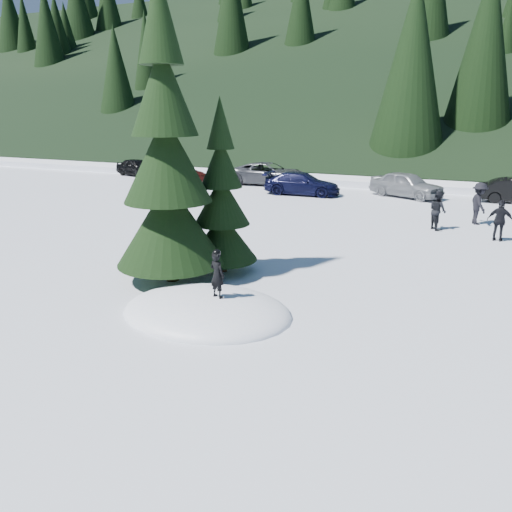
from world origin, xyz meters
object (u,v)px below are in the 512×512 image
at_px(adult_1, 500,221).
at_px(adult_2, 479,204).
at_px(spruce_short, 222,206).
at_px(car_4, 406,185).
at_px(child_skier, 217,275).
at_px(car_3, 302,184).
at_px(car_0, 137,167).
at_px(spruce_tall, 167,170).
at_px(car_1, 175,174).
at_px(car_2, 269,174).
at_px(adult_0, 438,210).

bearing_deg(adult_1, adult_2, -65.80).
relative_size(spruce_short, car_4, 1.24).
xyz_separation_m(child_skier, car_3, (-3.95, 18.20, -0.40)).
distance_m(adult_1, car_0, 27.03).
relative_size(spruce_tall, adult_2, 4.60).
bearing_deg(car_1, adult_1, -97.19).
bearing_deg(spruce_tall, spruce_short, 54.46).
xyz_separation_m(adult_2, car_1, (-18.86, 4.54, -0.18)).
bearing_deg(spruce_short, car_1, 127.22).
height_order(adult_1, car_2, adult_1).
bearing_deg(car_2, spruce_tall, -169.15).
height_order(spruce_tall, car_4, spruce_tall).
relative_size(child_skier, adult_0, 0.70).
height_order(adult_2, car_1, adult_2).
bearing_deg(adult_1, car_3, -26.00).
bearing_deg(car_1, spruce_short, -129.29).
height_order(spruce_short, car_2, spruce_short).
distance_m(child_skier, adult_0, 12.73).
height_order(child_skier, car_0, child_skier).
relative_size(spruce_tall, adult_0, 5.17).
bearing_deg(car_0, car_1, -103.04).
bearing_deg(spruce_tall, adult_0, 56.53).
height_order(spruce_short, adult_2, spruce_short).
bearing_deg(adult_1, car_4, -53.54).
bearing_deg(car_1, adult_0, -96.70).
distance_m(spruce_short, car_3, 15.28).
relative_size(spruce_short, car_2, 1.00).
xyz_separation_m(spruce_tall, child_skier, (2.51, -1.79, -2.25)).
distance_m(adult_1, car_2, 17.33).
xyz_separation_m(adult_2, car_2, (-13.17, 7.36, -0.19)).
bearing_deg(car_4, child_skier, -161.41).
distance_m(adult_0, car_3, 10.28).
bearing_deg(car_1, adult_2, -90.04).
xyz_separation_m(adult_1, car_4, (-4.73, 8.91, -0.07)).
xyz_separation_m(spruce_tall, spruce_short, (1.00, 1.40, -1.22)).
distance_m(car_1, car_4, 15.01).
bearing_deg(child_skier, car_0, -32.94).
distance_m(adult_0, car_2, 14.77).
height_order(car_1, car_4, car_1).
relative_size(adult_2, car_4, 0.43).
relative_size(adult_0, adult_2, 0.89).
bearing_deg(adult_2, car_0, 52.01).
bearing_deg(car_4, adult_1, -127.98).
height_order(spruce_tall, adult_1, spruce_tall).
relative_size(adult_0, car_3, 0.36).
bearing_deg(spruce_tall, car_3, 95.01).
distance_m(adult_2, car_1, 19.40).
height_order(car_0, car_2, car_2).
distance_m(adult_0, adult_1, 2.62).
height_order(adult_2, car_2, adult_2).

